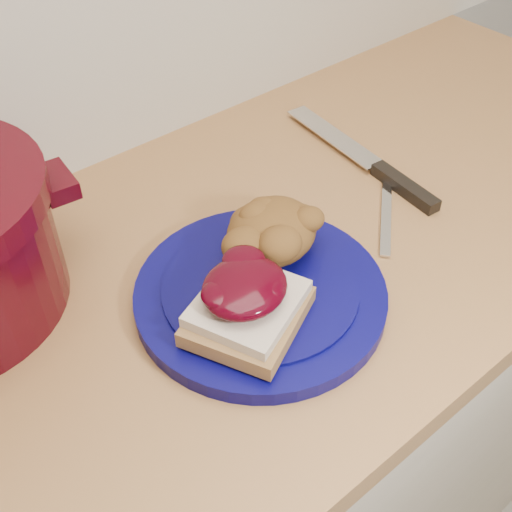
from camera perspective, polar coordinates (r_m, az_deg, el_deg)
base_cabinet at (r=1.18m, az=-0.48°, el=-16.92°), size 4.00×0.60×0.86m
plate at (r=0.74m, az=0.39°, el=-3.41°), size 0.37×0.37×0.02m
sandwich at (r=0.68m, az=-0.84°, el=-4.14°), size 0.16×0.15×0.06m
stuffing_mound at (r=0.76m, az=1.42°, el=2.22°), size 0.15×0.14×0.06m
chef_knife at (r=0.95m, az=11.32°, el=7.32°), size 0.06×0.31×0.02m
butter_knife at (r=0.88m, az=11.50°, el=3.76°), size 0.14×0.12×0.00m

